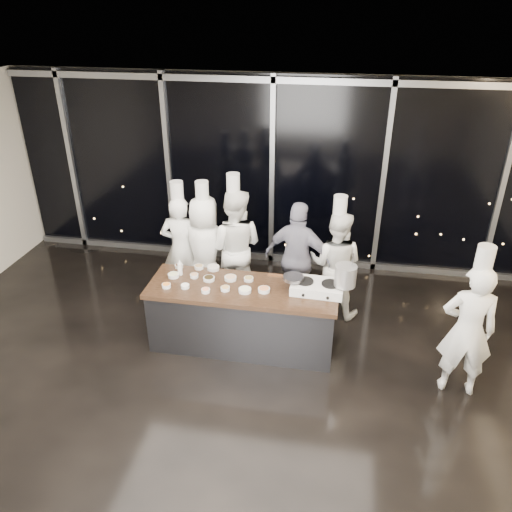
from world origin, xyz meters
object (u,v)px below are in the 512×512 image
at_px(chef_right, 335,263).
at_px(chef_side, 468,329).
at_px(chef_center, 235,247).
at_px(chef_far_left, 181,248).
at_px(demo_counter, 243,316).
at_px(chef_left, 205,250).
at_px(stove, 317,287).
at_px(guest, 298,259).
at_px(stock_pot, 345,276).
at_px(frying_pan, 293,278).

relative_size(chef_right, chef_side, 0.96).
bearing_deg(chef_center, chef_far_left, 5.50).
height_order(chef_center, chef_right, chef_center).
relative_size(demo_counter, chef_left, 1.27).
bearing_deg(stove, chef_center, 143.89).
relative_size(guest, chef_side, 0.90).
distance_m(stove, guest, 0.96).
height_order(stove, chef_right, chef_right).
relative_size(chef_left, guest, 1.12).
bearing_deg(stock_pot, stove, 176.81).
xyz_separation_m(demo_counter, frying_pan, (0.64, 0.08, 0.61)).
height_order(chef_far_left, chef_side, chef_side).
relative_size(frying_pan, stock_pot, 1.73).
height_order(chef_left, chef_right, chef_left).
height_order(frying_pan, guest, guest).
bearing_deg(chef_far_left, chef_center, -176.21).
xyz_separation_m(frying_pan, chef_far_left, (-1.79, 0.95, -0.21)).
height_order(frying_pan, chef_center, chef_center).
distance_m(chef_left, chef_right, 1.94).
bearing_deg(chef_side, chef_center, -24.11).
relative_size(chef_center, chef_right, 1.11).
bearing_deg(chef_left, chef_side, 160.47).
bearing_deg(chef_center, demo_counter, 108.73).
height_order(stock_pot, chef_center, chef_center).
bearing_deg(stock_pot, guest, 126.18).
distance_m(demo_counter, frying_pan, 0.88).
relative_size(frying_pan, chef_center, 0.23).
bearing_deg(chef_side, stove, -13.02).
bearing_deg(chef_right, chef_far_left, 11.46).
bearing_deg(stock_pot, chef_far_left, 158.13).
relative_size(chef_left, chef_side, 1.00).
distance_m(frying_pan, stock_pot, 0.66).
relative_size(chef_far_left, chef_side, 0.99).
xyz_separation_m(stock_pot, chef_right, (-0.13, 0.97, -0.35)).
bearing_deg(chef_far_left, demo_counter, 137.74).
xyz_separation_m(stove, frying_pan, (-0.32, 0.01, 0.10)).
relative_size(chef_center, guest, 1.18).
bearing_deg(stove, guest, 112.52).
height_order(stove, chef_left, chef_left).
bearing_deg(chef_side, frying_pan, -11.05).
relative_size(stock_pot, chef_right, 0.15).
height_order(frying_pan, chef_side, chef_side).
bearing_deg(chef_right, chef_left, 11.79).
xyz_separation_m(chef_far_left, chef_left, (0.38, -0.01, 0.01)).
bearing_deg(stove, chef_side, -12.87).
height_order(chef_right, chef_side, chef_side).
height_order(stock_pot, chef_left, chef_left).
relative_size(stock_pot, chef_far_left, 0.14).
bearing_deg(chef_far_left, stove, 154.95).
relative_size(demo_counter, chef_side, 1.28).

